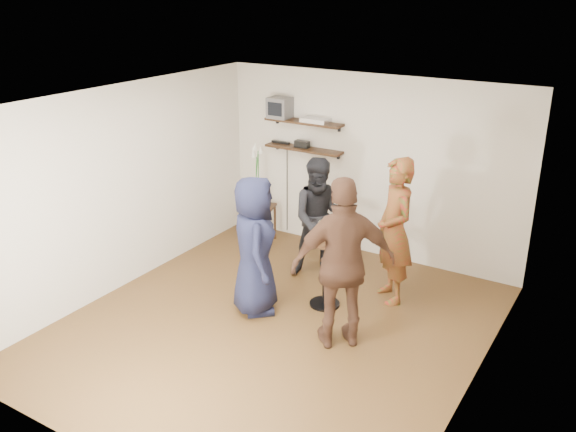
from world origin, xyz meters
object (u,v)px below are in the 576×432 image
at_px(side_table, 258,212).
at_px(drinks_table, 326,263).
at_px(crt_monitor, 280,108).
at_px(radio, 302,144).
at_px(person_navy, 254,246).
at_px(person_dark, 321,218).
at_px(person_brown, 344,264).
at_px(person_plaid, 395,231).
at_px(dvd_deck, 316,120).

xyz_separation_m(side_table, drinks_table, (1.83, -1.24, 0.10)).
distance_m(crt_monitor, radio, 0.62).
bearing_deg(person_navy, radio, -22.77).
xyz_separation_m(crt_monitor, radio, (0.37, 0.00, -0.50)).
bearing_deg(person_dark, side_table, 125.93).
bearing_deg(person_navy, crt_monitor, -14.06).
relative_size(radio, person_brown, 0.11).
height_order(radio, person_dark, person_dark).
bearing_deg(person_brown, side_table, -78.82).
xyz_separation_m(radio, person_dark, (0.82, -0.90, -0.70)).
bearing_deg(crt_monitor, side_table, -115.10).
bearing_deg(person_brown, person_dark, -93.68).
relative_size(crt_monitor, drinks_table, 0.36).
bearing_deg(crt_monitor, person_brown, -45.64).
bearing_deg(side_table, person_plaid, -14.95).
bearing_deg(drinks_table, person_brown, -49.51).
height_order(person_plaid, person_brown, person_brown).
xyz_separation_m(crt_monitor, person_brown, (2.21, -2.26, -1.06)).
distance_m(drinks_table, person_navy, 0.90).
relative_size(radio, person_dark, 0.13).
relative_size(side_table, person_dark, 0.35).
height_order(crt_monitor, side_table, crt_monitor).
bearing_deg(person_plaid, side_table, -147.88).
bearing_deg(crt_monitor, person_navy, -65.21).
bearing_deg(drinks_table, person_navy, -141.15).
xyz_separation_m(side_table, person_navy, (1.17, -1.77, 0.38)).
bearing_deg(person_dark, person_brown, -86.32).
bearing_deg(crt_monitor, person_dark, -37.00).
distance_m(dvd_deck, radio, 0.44).
height_order(dvd_deck, person_plaid, dvd_deck).
distance_m(radio, person_plaid, 2.25).
xyz_separation_m(dvd_deck, person_dark, (0.60, -0.90, -1.08)).
height_order(drinks_table, person_dark, person_dark).
relative_size(side_table, drinks_table, 0.65).
bearing_deg(person_plaid, crt_monitor, -157.23).
relative_size(radio, person_navy, 0.13).
bearing_deg(person_dark, drinks_table, -90.00).
xyz_separation_m(radio, person_navy, (0.62, -2.15, -0.67)).
distance_m(drinks_table, person_dark, 0.89).
bearing_deg(person_dark, crt_monitor, 109.87).
bearing_deg(person_plaid, radio, -161.28).
xyz_separation_m(radio, side_table, (-0.55, -0.37, -1.05)).
bearing_deg(dvd_deck, person_navy, -79.50).
distance_m(crt_monitor, person_brown, 3.34).
distance_m(person_dark, person_brown, 1.71).
relative_size(person_plaid, person_navy, 1.09).
height_order(crt_monitor, person_navy, crt_monitor).
xyz_separation_m(crt_monitor, person_dark, (1.19, -0.90, -1.20)).
bearing_deg(side_table, person_dark, -20.95).
xyz_separation_m(radio, person_plaid, (1.91, -1.03, -0.60)).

